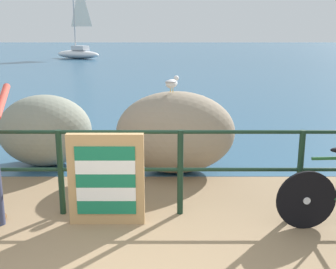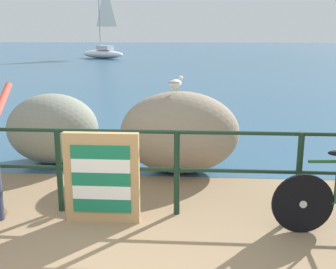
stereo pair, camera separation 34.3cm
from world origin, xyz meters
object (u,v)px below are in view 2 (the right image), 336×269
object	(u,v)px
folded_deckchair_stack	(102,178)
breakwater_boulder_main	(180,132)
seagull	(176,83)
sailboat	(103,50)
breakwater_boulder_left	(53,129)

from	to	relation	value
folded_deckchair_stack	breakwater_boulder_main	distance (m)	1.98
breakwater_boulder_main	seagull	bearing A→B (deg)	-123.85
breakwater_boulder_main	sailboat	bearing A→B (deg)	104.61
seagull	sailboat	distance (m)	29.98
folded_deckchair_stack	sailboat	distance (m)	31.47
breakwater_boulder_main	breakwater_boulder_left	xyz separation A→B (m)	(-2.09, 0.36, -0.05)
breakwater_boulder_left	sailboat	xyz separation A→B (m)	(-5.45, 28.57, 0.14)
breakwater_boulder_main	breakwater_boulder_left	world-z (taller)	breakwater_boulder_main
folded_deckchair_stack	seagull	bearing A→B (deg)	66.70
folded_deckchair_stack	seagull	xyz separation A→B (m)	(0.74, 1.72, 0.87)
breakwater_boulder_left	seagull	xyz separation A→B (m)	(2.03, -0.45, 0.82)
folded_deckchair_stack	sailboat	xyz separation A→B (m)	(-6.74, 30.74, 0.19)
seagull	breakwater_boulder_left	bearing A→B (deg)	112.58
breakwater_boulder_left	seagull	distance (m)	2.24
breakwater_boulder_left	breakwater_boulder_main	bearing A→B (deg)	-9.86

